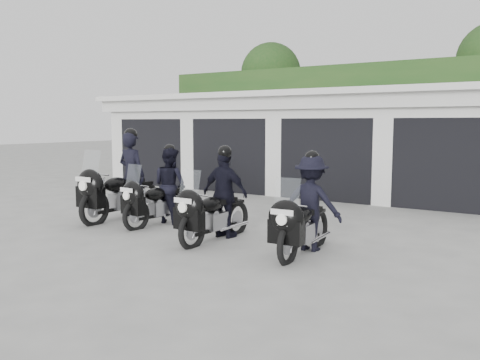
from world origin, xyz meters
The scene contains 7 objects.
ground centered at (0.00, 0.00, 0.00)m, with size 80.00×80.00×0.00m, color #A2A29D.
garage_block centered at (0.00, 8.06, 1.42)m, with size 16.40×6.80×2.96m.
background_vegetation centered at (0.37, 12.92, 2.77)m, with size 20.00×3.90×5.80m.
police_bike_a centered at (-2.66, 0.67, 0.80)m, with size 0.70×2.33×2.03m.
police_bike_b centered at (-1.51, 0.76, 0.71)m, with size 0.82×1.95×1.69m.
police_bike_c centered at (0.24, 0.25, 0.73)m, with size 0.96×1.99×1.73m.
police_bike_d centered at (1.96, 0.27, 0.72)m, with size 1.04×1.94×1.69m.
Camera 1 is at (5.42, -7.08, 2.09)m, focal length 38.00 mm.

